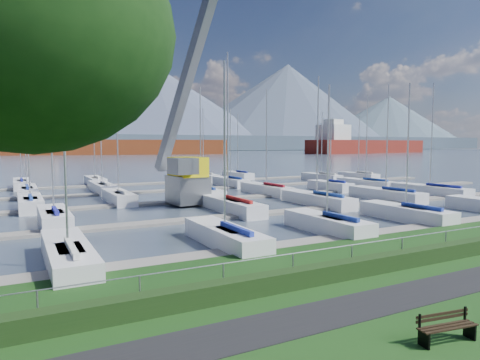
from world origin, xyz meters
TOP-DOWN VIEW (x-y plane):
  - path at (0.00, -3.00)m, footprint 160.00×2.00m
  - water at (0.00, 260.00)m, footprint 800.00×540.00m
  - hedge at (0.00, -0.40)m, footprint 80.00×0.70m
  - fence at (0.00, 0.00)m, footprint 80.00×0.04m
  - foothill at (0.00, 330.00)m, footprint 900.00×80.00m
  - mountains at (7.35, 404.62)m, footprint 1190.00×360.00m
  - docks at (0.00, 26.00)m, footprint 90.00×41.60m
  - bench_left at (-3.09, -6.03)m, footprint 1.84×0.68m
  - crane at (1.18, 25.00)m, footprint 6.24×13.22m
  - cargo_ship_mid at (32.21, 216.62)m, footprint 112.38×39.08m
  - cargo_ship_east at (172.75, 180.11)m, footprint 90.97×30.34m
  - sailboat_fleet at (-4.11, 28.20)m, footprint 72.93×50.10m

SIDE VIEW (x-z plane):
  - water at x=0.00m, z-range -0.50..-0.30m
  - docks at x=0.00m, z-range -0.34..-0.09m
  - path at x=0.00m, z-range -0.01..0.03m
  - hedge at x=0.00m, z-range 0.00..0.70m
  - bench_left at x=-3.09m, z-range -0.01..0.84m
  - fence at x=0.00m, z-range 1.18..1.22m
  - cargo_ship_mid at x=32.21m, z-range -7.30..14.20m
  - cargo_ship_east at x=172.75m, z-range -7.11..14.39m
  - crane at x=1.18m, z-range -5.85..16.50m
  - sailboat_fleet at x=-4.11m, z-range -1.40..12.16m
  - foothill at x=0.00m, z-range 0.00..12.00m
  - mountains at x=7.35m, z-range -10.82..104.18m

